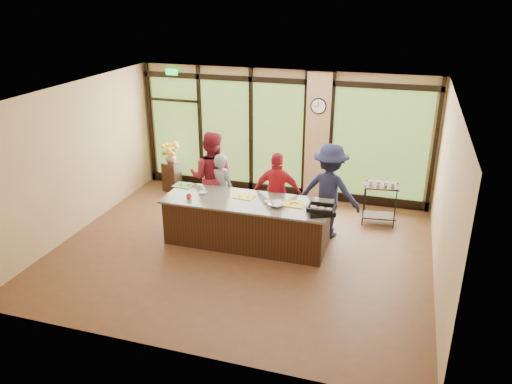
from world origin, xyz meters
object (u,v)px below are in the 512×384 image
Objects in this scene: cook_left at (221,190)px; roasting_pan at (321,212)px; island_base at (247,223)px; cook_right at (329,191)px; bar_cart at (380,198)px; flower_stand at (172,176)px.

roasting_pan is at bearing 169.13° from cook_left.
cook_left is (-0.77, 0.69, 0.35)m from island_base.
bar_cart is (0.96, 0.85, -0.39)m from cook_right.
roasting_pan reaches higher than flower_stand.
island_base is 3.41m from flower_stand.
bar_cart is at bearing -151.85° from cook_left.
roasting_pan is 2.14m from bar_cart.
bar_cart is (0.95, 1.88, -0.39)m from roasting_pan.
cook_left is 2.24m from cook_right.
island_base is at bearing 148.41° from roasting_pan.
island_base is 1.61× the size of cook_right.
island_base is 4.31× the size of flower_stand.
bar_cart is (5.06, -0.46, 0.21)m from flower_stand.
bar_cart is at bearing 35.08° from island_base.
island_base is 1.56m from roasting_pan.
cook_right is at bearing -13.45° from flower_stand.
roasting_pan is at bearing -7.57° from island_base.
roasting_pan is at bearing -25.38° from flower_stand.
cook_left reaches higher than roasting_pan.
cook_left reaches higher than bar_cart.
cook_right is 2.67× the size of flower_stand.
cook_right reaches higher than roasting_pan.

